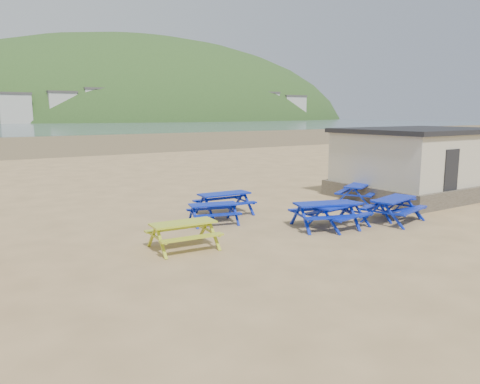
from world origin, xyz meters
TOP-DOWN VIEW (x-y plane):
  - ground at (0.00, 0.00)m, footprint 400.00×400.00m
  - wet_sand at (0.00, 55.00)m, footprint 400.00×400.00m
  - picnic_table_blue_a at (-0.52, 1.42)m, footprint 1.97×1.74m
  - picnic_table_blue_b at (0.59, 2.49)m, footprint 2.06×1.70m
  - picnic_table_blue_c at (6.67, 1.28)m, footprint 2.40×2.24m
  - picnic_table_blue_d at (2.31, -1.21)m, footprint 2.47×2.22m
  - picnic_table_blue_e at (5.44, -1.52)m, footprint 1.81×1.51m
  - picnic_table_blue_f at (4.97, -1.92)m, footprint 2.39×2.10m
  - picnic_table_yellow at (-2.81, -0.79)m, footprint 1.95×1.62m
  - amenity_block at (10.50, 1.00)m, footprint 7.40×5.40m
  - headland_town at (90.00, 229.68)m, footprint 264.00×144.00m
  - picnic_table_blue_g at (2.74, -1.42)m, footprint 2.04×1.71m

SIDE VIEW (x-z plane):
  - headland_town at x=90.00m, z-range -63.91..44.09m
  - ground at x=0.00m, z-range 0.00..0.00m
  - wet_sand at x=0.00m, z-range 0.00..0.00m
  - picnic_table_blue_a at x=-0.52m, z-range 0.00..0.71m
  - picnic_table_blue_e at x=5.44m, z-range 0.00..0.71m
  - picnic_table_yellow at x=-2.81m, z-range 0.00..0.78m
  - picnic_table_blue_g at x=2.74m, z-range 0.00..0.79m
  - picnic_table_blue_c at x=6.67m, z-range 0.00..0.80m
  - picnic_table_blue_b at x=0.59m, z-range 0.00..0.83m
  - picnic_table_blue_f at x=4.97m, z-range 0.00..0.86m
  - picnic_table_blue_d at x=2.31m, z-range 0.00..0.86m
  - amenity_block at x=10.50m, z-range -0.01..3.14m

